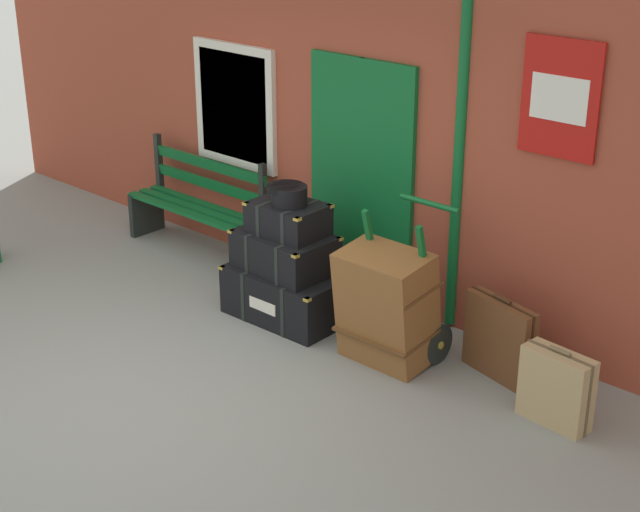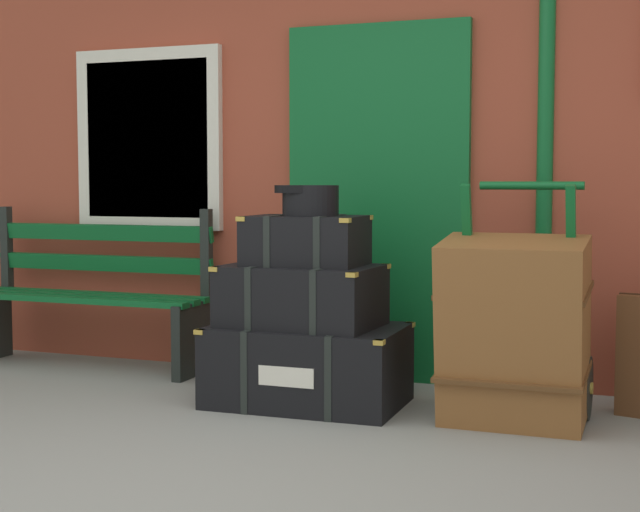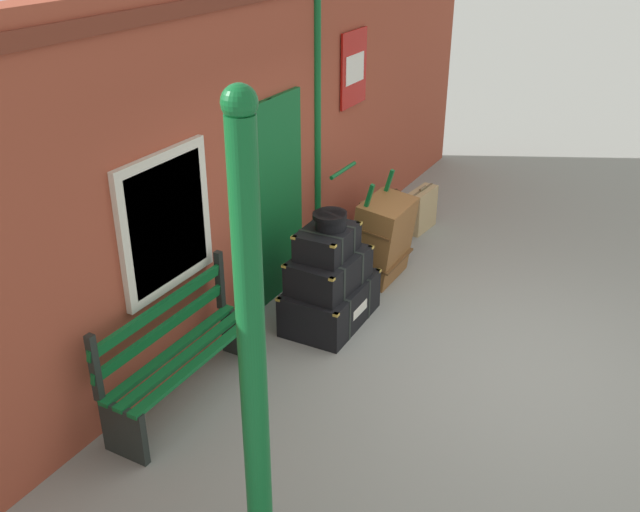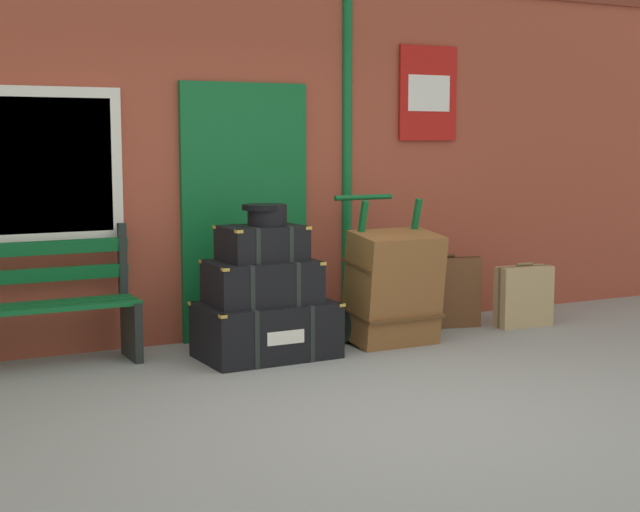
# 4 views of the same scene
# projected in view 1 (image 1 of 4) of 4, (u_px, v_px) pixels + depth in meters

# --- Properties ---
(ground_plane) EXTENTS (60.00, 60.00, 0.00)m
(ground_plane) POSITION_uv_depth(u_px,v_px,m) (136.00, 395.00, 6.97)
(ground_plane) COLOR gray
(brick_facade) EXTENTS (10.40, 0.35, 3.20)m
(brick_facade) POSITION_uv_depth(u_px,v_px,m) (369.00, 113.00, 8.13)
(brick_facade) COLOR #9E422D
(brick_facade) RESTS_ON ground
(platform_bench) EXTENTS (1.60, 0.43, 1.01)m
(platform_bench) POSITION_uv_depth(u_px,v_px,m) (199.00, 207.00, 9.37)
(platform_bench) COLOR #0F5B28
(platform_bench) RESTS_ON ground
(steamer_trunk_base) EXTENTS (1.03, 0.67, 0.43)m
(steamer_trunk_base) POSITION_uv_depth(u_px,v_px,m) (289.00, 293.00, 8.08)
(steamer_trunk_base) COLOR black
(steamer_trunk_base) RESTS_ON ground
(steamer_trunk_middle) EXTENTS (0.83, 0.58, 0.33)m
(steamer_trunk_middle) POSITION_uv_depth(u_px,v_px,m) (285.00, 252.00, 7.96)
(steamer_trunk_middle) COLOR black
(steamer_trunk_middle) RESTS_ON steamer_trunk_base
(steamer_trunk_top) EXTENTS (0.62, 0.47, 0.27)m
(steamer_trunk_top) POSITION_uv_depth(u_px,v_px,m) (288.00, 218.00, 7.86)
(steamer_trunk_top) COLOR black
(steamer_trunk_top) RESTS_ON steamer_trunk_middle
(round_hatbox) EXTENTS (0.34, 0.31, 0.16)m
(round_hatbox) POSITION_uv_depth(u_px,v_px,m) (288.00, 194.00, 7.74)
(round_hatbox) COLOR black
(round_hatbox) RESTS_ON steamer_trunk_top
(porters_trolley) EXTENTS (0.71, 0.67, 1.18)m
(porters_trolley) POSITION_uv_depth(u_px,v_px,m) (400.00, 321.00, 7.46)
(porters_trolley) COLOR black
(porters_trolley) RESTS_ON ground
(large_brown_trunk) EXTENTS (0.70, 0.54, 0.93)m
(large_brown_trunk) POSITION_uv_depth(u_px,v_px,m) (387.00, 306.00, 7.27)
(large_brown_trunk) COLOR brown
(large_brown_trunk) RESTS_ON ground
(suitcase_tan) EXTENTS (0.52, 0.24, 0.57)m
(suitcase_tan) POSITION_uv_depth(u_px,v_px,m) (556.00, 388.00, 6.53)
(suitcase_tan) COLOR tan
(suitcase_tan) RESTS_ON ground
(suitcase_oxblood) EXTENTS (0.64, 0.28, 0.65)m
(suitcase_oxblood) POSITION_uv_depth(u_px,v_px,m) (499.00, 339.00, 7.11)
(suitcase_oxblood) COLOR brown
(suitcase_oxblood) RESTS_ON ground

